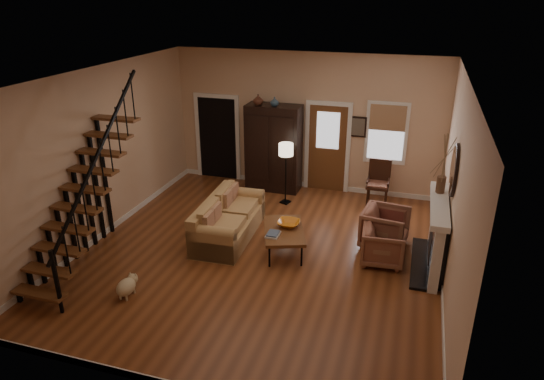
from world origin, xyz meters
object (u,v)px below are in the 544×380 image
(sofa, at_px, (229,219))
(coffee_table, at_px, (284,240))
(armchair_right, at_px, (385,228))
(armoire, at_px, (274,148))
(armchair_left, at_px, (383,245))
(floor_lamp, at_px, (286,174))
(side_chair, at_px, (378,183))

(sofa, bearing_deg, coffee_table, -14.07)
(sofa, distance_m, armchair_right, 3.04)
(armoire, height_order, armchair_left, armoire)
(armoire, bearing_deg, armchair_left, -43.86)
(floor_lamp, bearing_deg, armoire, 124.10)
(coffee_table, distance_m, armchair_left, 1.83)
(coffee_table, distance_m, armchair_right, 1.96)
(sofa, xyz_separation_m, armchair_left, (3.02, -0.10, -0.05))
(sofa, distance_m, floor_lamp, 2.06)
(armoire, relative_size, side_chair, 2.06)
(sofa, height_order, armchair_left, sofa)
(floor_lamp, distance_m, side_chair, 2.12)
(floor_lamp, bearing_deg, armchair_right, -30.57)
(armoire, relative_size, floor_lamp, 1.46)
(side_chair, bearing_deg, sofa, -136.88)
(armchair_left, bearing_deg, side_chair, 3.89)
(armoire, height_order, floor_lamp, armoire)
(armoire, xyz_separation_m, floor_lamp, (0.52, -0.76, -0.33))
(coffee_table, height_order, armchair_right, armchair_right)
(side_chair, bearing_deg, armchair_right, -80.37)
(armchair_right, relative_size, side_chair, 0.83)
(armchair_right, bearing_deg, floor_lamp, 67.02)
(armchair_left, distance_m, armchair_right, 0.63)
(armchair_left, height_order, floor_lamp, floor_lamp)
(armoire, xyz_separation_m, armchair_right, (2.88, -2.16, -0.67))
(armoire, bearing_deg, side_chair, -4.48)
(armoire, relative_size, armchair_right, 2.49)
(armoire, xyz_separation_m, coffee_table, (1.09, -2.94, -0.81))
(armchair_left, distance_m, floor_lamp, 3.16)
(coffee_table, bearing_deg, sofa, 168.33)
(armchair_right, xyz_separation_m, floor_lamp, (-2.37, 1.40, 0.33))
(sofa, bearing_deg, side_chair, 40.72)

